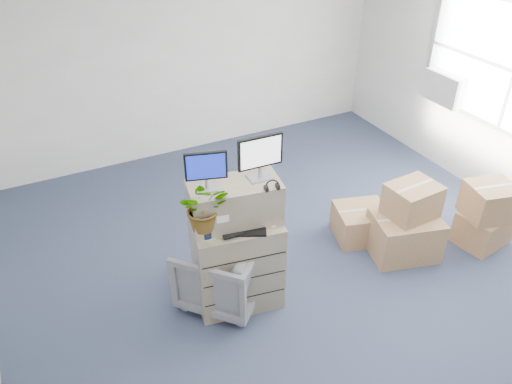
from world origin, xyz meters
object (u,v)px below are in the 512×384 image
potted_plant (205,212)px  keyboard (242,230)px  filing_cabinet_lower (238,263)px  monitor_right (260,155)px  monitor_left (206,169)px  water_bottle (246,209)px  office_chair (222,268)px

potted_plant → keyboard: bearing=-14.9°
filing_cabinet_lower → potted_plant: 0.79m
monitor_right → keyboard: (-0.26, -0.14, -0.63)m
monitor_left → keyboard: bearing=-22.3°
water_bottle → office_chair: size_ratio=0.27×
filing_cabinet_lower → keyboard: (-0.00, -0.11, 0.49)m
monitor_right → potted_plant: (-0.56, -0.06, -0.39)m
keyboard → potted_plant: potted_plant is taller
monitor_right → keyboard: bearing=-149.4°
keyboard → filing_cabinet_lower: bearing=113.5°
office_chair → monitor_left: bearing=-26.6°
monitor_right → potted_plant: 0.69m
keyboard → office_chair: keyboard is taller
monitor_left → monitor_right: bearing=11.1°
monitor_right → keyboard: size_ratio=0.95×
water_bottle → office_chair: 0.71m
monitor_left → monitor_right: 0.49m
monitor_right → monitor_left: bearing=176.8°
monitor_left → monitor_right: (0.49, -0.04, 0.03)m
filing_cabinet_lower → monitor_right: bearing=15.5°
filing_cabinet_lower → office_chair: size_ratio=1.21×
water_bottle → keyboard: bearing=-128.7°
keyboard → water_bottle: (0.12, 0.15, 0.10)m
monitor_right → office_chair: (-0.38, 0.08, -1.20)m
potted_plant → office_chair: 0.84m
filing_cabinet_lower → monitor_right: monitor_right is taller
filing_cabinet_lower → water_bottle: water_bottle is taller
monitor_left → potted_plant: 0.38m
monitor_right → office_chair: monitor_right is taller
monitor_left → keyboard: 0.67m
monitor_right → keyboard: 0.69m
keyboard → water_bottle: size_ratio=2.07×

